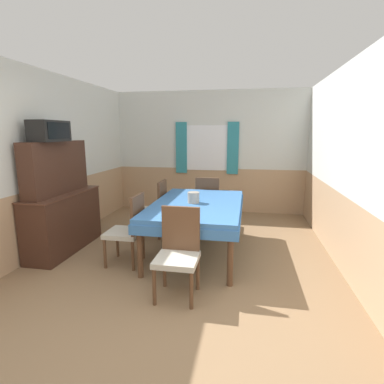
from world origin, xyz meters
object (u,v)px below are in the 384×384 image
chair_left_far (155,207)px  tv (50,131)px  vase (194,197)px  chair_left_near (129,228)px  dining_table (197,209)px  sideboard (62,206)px  chair_head_window (208,201)px  chair_head_near (178,250)px

chair_left_far → tv: (-1.11, -1.03, 1.24)m
chair_left_far → vase: size_ratio=5.67×
chair_left_far → vase: (0.76, -0.59, 0.32)m
chair_left_near → vase: chair_left_near is taller
dining_table → sideboard: 1.98m
chair_head_window → vase: chair_head_window is taller
chair_left_far → sideboard: size_ratio=0.59×
chair_left_far → chair_head_window: same height
dining_table → chair_head_near: bearing=-90.0°
dining_table → chair_left_near: (-0.81, -0.57, -0.14)m
dining_table → vase: (-0.05, -0.03, 0.18)m
dining_table → vase: bearing=-149.2°
chair_head_near → chair_head_window: (-0.00, 2.37, 0.00)m
chair_left_far → sideboard: 1.44m
chair_left_near → chair_head_window: bearing=-24.8°
chair_head_window → sideboard: sideboard is taller
chair_left_far → chair_left_near: bearing=-180.0°
dining_table → chair_left_near: size_ratio=2.14×
vase → chair_head_window: bearing=87.8°
dining_table → chair_left_far: bearing=145.0°
chair_left_far → chair_head_near: (0.81, -1.75, 0.00)m
chair_head_window → tv: tv is taller
chair_head_near → tv: bearing=-20.7°
sideboard → chair_left_far: bearing=36.2°
tv → vase: tv is taller
dining_table → chair_head_window: (0.00, 1.18, -0.14)m
chair_left_near → tv: tv is taller
dining_table → chair_head_near: chair_head_near is taller
dining_table → chair_left_far: size_ratio=2.14×
chair_head_near → vase: 1.20m
dining_table → chair_left_near: chair_left_near is taller
chair_left_far → chair_head_near: 1.93m
dining_table → vase: vase is taller
chair_left_far → chair_head_window: bearing=-52.6°
dining_table → chair_left_far: 1.00m
chair_head_window → sideboard: (-1.96, -1.46, 0.17)m
dining_table → chair_head_near: (0.00, -1.18, -0.14)m
chair_left_far → chair_left_near: size_ratio=1.00×
chair_left_far → chair_head_near: size_ratio=1.00×
sideboard → vase: bearing=7.4°
sideboard → tv: tv is taller
chair_left_near → sideboard: sideboard is taller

